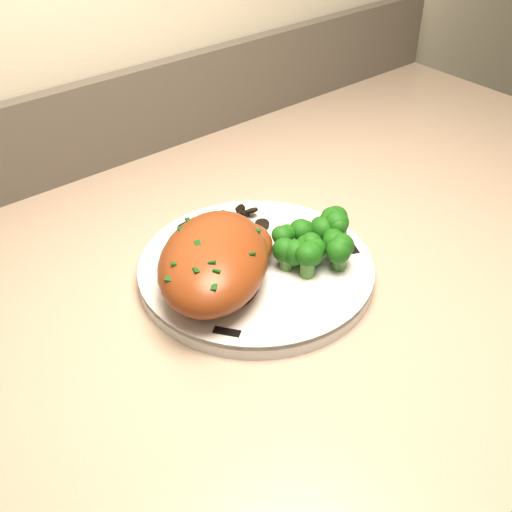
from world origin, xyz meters
TOP-DOWN VIEW (x-y plane):
  - plate at (0.52, 1.68)m, footprint 0.32×0.32m
  - rim_accent_0 at (0.51, 1.78)m, footprint 0.03×0.01m
  - rim_accent_1 at (0.44, 1.62)m, footprint 0.02×0.03m
  - rim_accent_2 at (0.62, 1.64)m, footprint 0.02×0.03m
  - gravy_pool at (0.47, 1.68)m, footprint 0.09×0.09m
  - chicken_breast at (0.48, 1.68)m, footprint 0.19×0.18m
  - mushroom_pile at (0.55, 1.74)m, footprint 0.07×0.05m
  - broccoli_florets at (0.58, 1.65)m, footprint 0.10×0.08m

SIDE VIEW (x-z plane):
  - plate at x=0.52m, z-range 0.82..0.84m
  - rim_accent_0 at x=0.51m, z-range 0.84..0.84m
  - rim_accent_1 at x=0.44m, z-range 0.84..0.84m
  - rim_accent_2 at x=0.62m, z-range 0.84..0.84m
  - gravy_pool at x=0.47m, z-range 0.84..0.84m
  - mushroom_pile at x=0.55m, z-range 0.83..0.85m
  - broccoli_florets at x=0.58m, z-range 0.84..0.88m
  - chicken_breast at x=0.48m, z-range 0.84..0.90m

